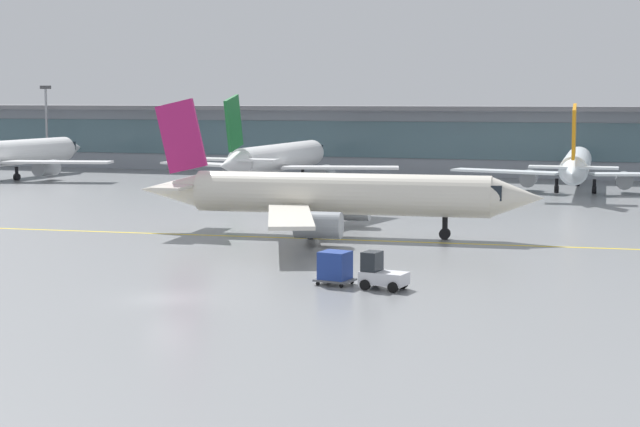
{
  "coord_description": "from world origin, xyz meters",
  "views": [
    {
      "loc": [
        24.17,
        -47.82,
        10.71
      ],
      "look_at": [
        3.39,
        15.8,
        3.0
      ],
      "focal_mm": 56.37,
      "sensor_mm": 36.0,
      "label": 1
    }
  ],
  "objects_px": {
    "gate_airplane_2": "(576,165)",
    "cargo_dolly_lead": "(335,267)",
    "gate_airplane_0": "(9,154)",
    "gate_airplane_1": "(278,159)",
    "apron_light_mast_0": "(47,123)",
    "taxiing_regional_jet": "(336,195)",
    "baggage_tug": "(380,273)"
  },
  "relations": [
    {
      "from": "gate_airplane_1",
      "to": "cargo_dolly_lead",
      "type": "bearing_deg",
      "value": -155.68
    },
    {
      "from": "gate_airplane_2",
      "to": "gate_airplane_1",
      "type": "bearing_deg",
      "value": 92.1
    },
    {
      "from": "gate_airplane_2",
      "to": "taxiing_regional_jet",
      "type": "bearing_deg",
      "value": 158.52
    },
    {
      "from": "cargo_dolly_lead",
      "to": "apron_light_mast_0",
      "type": "height_order",
      "value": "apron_light_mast_0"
    },
    {
      "from": "gate_airplane_1",
      "to": "taxiing_regional_jet",
      "type": "bearing_deg",
      "value": -152.87
    },
    {
      "from": "taxiing_regional_jet",
      "to": "cargo_dolly_lead",
      "type": "xyz_separation_m",
      "value": [
        6.07,
        -19.75,
        -2.15
      ]
    },
    {
      "from": "gate_airplane_2",
      "to": "cargo_dolly_lead",
      "type": "distance_m",
      "value": 64.13
    },
    {
      "from": "gate_airplane_2",
      "to": "cargo_dolly_lead",
      "type": "xyz_separation_m",
      "value": [
        -9.21,
        -63.44,
        -2.0
      ]
    },
    {
      "from": "apron_light_mast_0",
      "to": "cargo_dolly_lead",
      "type": "bearing_deg",
      "value": -47.98
    },
    {
      "from": "gate_airplane_1",
      "to": "apron_light_mast_0",
      "type": "xyz_separation_m",
      "value": [
        -43.56,
        16.65,
        3.63
      ]
    },
    {
      "from": "taxiing_regional_jet",
      "to": "baggage_tug",
      "type": "distance_m",
      "value": 22.21
    },
    {
      "from": "gate_airplane_0",
      "to": "cargo_dolly_lead",
      "type": "relative_size",
      "value": 14.49
    },
    {
      "from": "gate_airplane_1",
      "to": "baggage_tug",
      "type": "height_order",
      "value": "gate_airplane_1"
    },
    {
      "from": "gate_airplane_1",
      "to": "baggage_tug",
      "type": "xyz_separation_m",
      "value": [
        29.02,
        -61.24,
        -2.44
      ]
    },
    {
      "from": "gate_airplane_1",
      "to": "cargo_dolly_lead",
      "type": "distance_m",
      "value": 66.21
    },
    {
      "from": "baggage_tug",
      "to": "apron_light_mast_0",
      "type": "bearing_deg",
      "value": 142.33
    },
    {
      "from": "apron_light_mast_0",
      "to": "taxiing_regional_jet",
      "type": "bearing_deg",
      "value": -42.16
    },
    {
      "from": "gate_airplane_0",
      "to": "gate_airplane_1",
      "type": "xyz_separation_m",
      "value": [
        37.38,
        1.7,
        -0.02
      ]
    },
    {
      "from": "gate_airplane_1",
      "to": "apron_light_mast_0",
      "type": "relative_size",
      "value": 2.67
    },
    {
      "from": "gate_airplane_2",
      "to": "taxiing_regional_jet",
      "type": "xyz_separation_m",
      "value": [
        -15.28,
        -43.69,
        0.16
      ]
    },
    {
      "from": "gate_airplane_0",
      "to": "apron_light_mast_0",
      "type": "relative_size",
      "value": 2.69
    },
    {
      "from": "gate_airplane_0",
      "to": "taxiing_regional_jet",
      "type": "relative_size",
      "value": 1.05
    },
    {
      "from": "baggage_tug",
      "to": "apron_light_mast_0",
      "type": "distance_m",
      "value": 106.63
    },
    {
      "from": "gate_airplane_1",
      "to": "gate_airplane_2",
      "type": "distance_m",
      "value": 35.5
    },
    {
      "from": "gate_airplane_0",
      "to": "gate_airplane_1",
      "type": "distance_m",
      "value": 37.42
    },
    {
      "from": "taxiing_regional_jet",
      "to": "baggage_tug",
      "type": "height_order",
      "value": "taxiing_regional_jet"
    },
    {
      "from": "gate_airplane_0",
      "to": "baggage_tug",
      "type": "distance_m",
      "value": 89.21
    },
    {
      "from": "gate_airplane_1",
      "to": "gate_airplane_2",
      "type": "xyz_separation_m",
      "value": [
        35.4,
        2.67,
        -0.28
      ]
    },
    {
      "from": "baggage_tug",
      "to": "cargo_dolly_lead",
      "type": "distance_m",
      "value": 2.87
    },
    {
      "from": "gate_airplane_1",
      "to": "gate_airplane_2",
      "type": "height_order",
      "value": "gate_airplane_1"
    },
    {
      "from": "gate_airplane_2",
      "to": "apron_light_mast_0",
      "type": "bearing_deg",
      "value": 77.76
    },
    {
      "from": "taxiing_regional_jet",
      "to": "cargo_dolly_lead",
      "type": "height_order",
      "value": "taxiing_regional_jet"
    }
  ]
}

